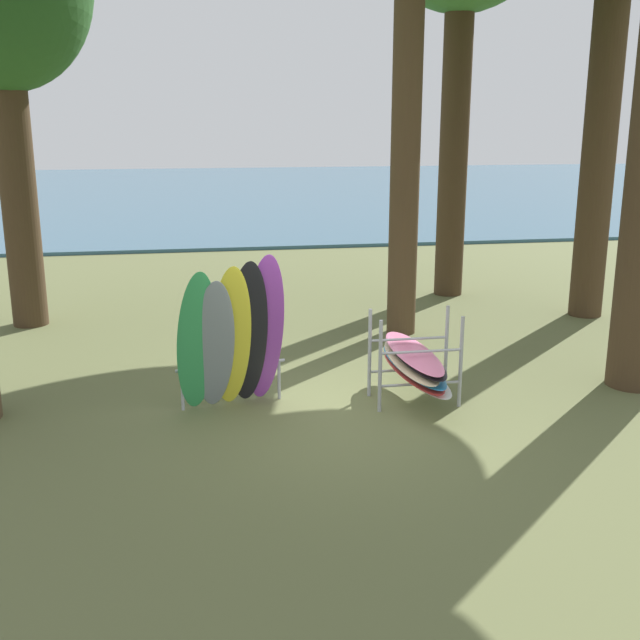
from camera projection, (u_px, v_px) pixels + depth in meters
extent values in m
plane|color=#60663D|center=(328.00, 416.00, 10.11)|extent=(80.00, 80.00, 0.00)
cube|color=#38607A|center=(220.00, 191.00, 39.69)|extent=(80.00, 36.00, 0.10)
cylinder|color=#42301E|center=(601.00, 132.00, 14.36)|extent=(0.63, 0.63, 6.99)
cylinder|color=#42301E|center=(454.00, 134.00, 16.17)|extent=(0.60, 0.60, 6.86)
cylinder|color=#42301E|center=(18.00, 191.00, 13.91)|extent=(0.64, 0.64, 4.98)
cylinder|color=#4C3823|center=(406.00, 134.00, 13.13)|extent=(0.51, 0.51, 6.98)
ellipsoid|color=#339E56|center=(197.00, 343.00, 9.84)|extent=(0.65, 0.81, 1.99)
ellipsoid|color=gray|center=(214.00, 346.00, 9.94)|extent=(0.60, 0.76, 1.86)
ellipsoid|color=yellow|center=(231.00, 338.00, 10.00)|extent=(0.59, 0.77, 2.02)
ellipsoid|color=black|center=(248.00, 334.00, 10.08)|extent=(0.58, 0.81, 2.07)
ellipsoid|color=purple|center=(264.00, 330.00, 10.15)|extent=(0.60, 0.82, 2.14)
cylinder|color=#9EA0A5|center=(182.00, 390.00, 10.23)|extent=(0.04, 0.04, 0.55)
cylinder|color=#9EA0A5|center=(279.00, 380.00, 10.65)|extent=(0.04, 0.04, 0.55)
cylinder|color=#9EA0A5|center=(231.00, 366.00, 10.37)|extent=(1.48, 0.28, 0.04)
cylinder|color=#9EA0A5|center=(380.00, 366.00, 10.09)|extent=(0.05, 0.05, 1.25)
cylinder|color=#9EA0A5|center=(461.00, 362.00, 10.27)|extent=(0.05, 0.05, 1.25)
cylinder|color=#9EA0A5|center=(370.00, 353.00, 10.67)|extent=(0.05, 0.05, 1.25)
cylinder|color=#9EA0A5|center=(446.00, 349.00, 10.84)|extent=(0.05, 0.05, 1.25)
cylinder|color=#9EA0A5|center=(420.00, 384.00, 10.25)|extent=(1.10, 0.04, 0.04)
cylinder|color=#9EA0A5|center=(421.00, 352.00, 10.14)|extent=(1.10, 0.04, 0.04)
cylinder|color=#9EA0A5|center=(408.00, 370.00, 10.82)|extent=(1.10, 0.04, 0.04)
cylinder|color=#9EA0A5|center=(409.00, 339.00, 10.71)|extent=(1.10, 0.04, 0.04)
ellipsoid|color=white|center=(417.00, 373.00, 10.53)|extent=(0.66, 2.13, 0.06)
ellipsoid|color=red|center=(412.00, 369.00, 10.51)|extent=(0.59, 2.12, 0.06)
ellipsoid|color=#2D8ED1|center=(413.00, 365.00, 10.49)|extent=(0.63, 2.13, 0.06)
ellipsoid|color=#C6B289|center=(410.00, 361.00, 10.47)|extent=(0.52, 2.10, 0.06)
ellipsoid|color=black|center=(416.00, 356.00, 10.47)|extent=(0.53, 2.11, 0.06)
ellipsoid|color=pink|center=(413.00, 352.00, 10.45)|extent=(0.54, 2.11, 0.06)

